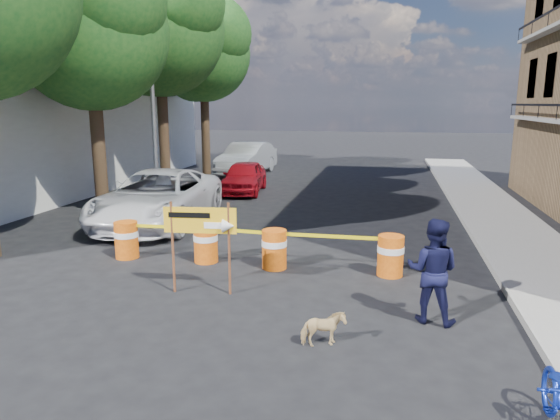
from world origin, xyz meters
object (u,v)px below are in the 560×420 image
at_px(dog, 323,329).
at_px(sedan_silver, 247,158).
at_px(barrel_far_right, 390,255).
at_px(barrel_mid_right, 274,248).
at_px(pedestrian, 433,271).
at_px(sedan_red, 244,177).
at_px(barrel_mid_left, 206,243).
at_px(detour_sign, 209,227).
at_px(suv_white, 158,197).
at_px(barrel_far_left, 126,239).

xyz_separation_m(dog, sedan_silver, (-6.46, 18.28, 0.55)).
bearing_deg(barrel_far_right, barrel_mid_right, -178.72).
height_order(pedestrian, sedan_red, pedestrian).
distance_m(barrel_mid_right, barrel_far_right, 2.59).
bearing_deg(barrel_mid_left, sedan_red, 100.88).
xyz_separation_m(detour_sign, pedestrian, (4.15, -0.40, -0.44)).
relative_size(barrel_mid_left, suv_white, 0.15).
bearing_deg(sedan_silver, barrel_far_left, -80.77).
bearing_deg(detour_sign, barrel_far_right, 21.70).
bearing_deg(detour_sign, sedan_silver, 97.28).
relative_size(barrel_far_right, detour_sign, 0.49).
height_order(barrel_mid_right, detour_sign, detour_sign).
bearing_deg(sedan_silver, pedestrian, -59.66).
xyz_separation_m(barrel_far_right, pedestrian, (0.68, -2.24, 0.44)).
bearing_deg(barrel_far_right, sedan_silver, 116.90).
relative_size(dog, suv_white, 0.11).
xyz_separation_m(dog, suv_white, (-6.11, 6.99, 0.54)).
distance_m(barrel_far_left, barrel_far_right, 6.29).
height_order(barrel_mid_right, dog, barrel_mid_right).
xyz_separation_m(barrel_far_right, suv_white, (-7.11, 3.43, 0.35)).
relative_size(barrel_mid_right, detour_sign, 0.49).
bearing_deg(barrel_mid_left, dog, -47.85).
xyz_separation_m(barrel_far_right, detour_sign, (-3.46, -1.84, 0.88)).
height_order(barrel_mid_left, barrel_mid_right, same).
distance_m(barrel_mid_right, pedestrian, 3.96).
height_order(barrel_mid_right, pedestrian, pedestrian).
bearing_deg(barrel_far_left, sedan_red, 88.68).
relative_size(barrel_far_right, pedestrian, 0.49).
bearing_deg(sedan_red, sedan_silver, 98.67).
height_order(detour_sign, pedestrian, detour_sign).
bearing_deg(barrel_mid_right, barrel_far_right, 1.28).
distance_m(barrel_mid_left, pedestrian, 5.48).
bearing_deg(sedan_red, barrel_mid_right, -75.67).
bearing_deg(detour_sign, dog, -41.28).
relative_size(detour_sign, pedestrian, 1.01).
height_order(barrel_far_right, sedan_silver, sedan_silver).
relative_size(suv_white, sedan_silver, 1.17).
bearing_deg(pedestrian, suv_white, -22.82).
distance_m(dog, sedan_silver, 19.39).
relative_size(barrel_far_left, suv_white, 0.15).
bearing_deg(sedan_silver, detour_sign, -71.75).
xyz_separation_m(barrel_mid_right, sedan_red, (-3.48, 9.42, 0.19)).
relative_size(barrel_mid_right, barrel_far_right, 1.00).
bearing_deg(sedan_silver, suv_white, -83.55).
distance_m(barrel_mid_left, dog, 4.88).
bearing_deg(suv_white, barrel_mid_left, -53.86).
relative_size(barrel_far_right, sedan_red, 0.23).
height_order(barrel_mid_left, detour_sign, detour_sign).
relative_size(barrel_mid_right, dog, 1.33).
distance_m(barrel_far_left, barrel_mid_right, 3.70).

